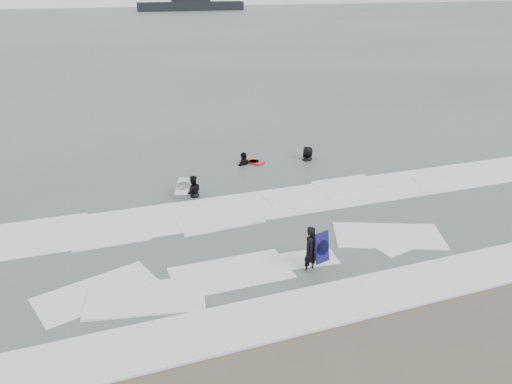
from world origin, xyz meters
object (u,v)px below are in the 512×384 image
object	(u,v)px
surfer_wading	(193,197)
surfer_right_near	(244,165)
surfer_centre	(310,271)
surfer_right_far	(307,161)
vessel_horizon	(191,5)

from	to	relation	value
surfer_wading	surfer_right_near	world-z (taller)	surfer_right_near
surfer_centre	surfer_right_near	xyz separation A→B (m)	(0.99, 9.57, 0.00)
surfer_centre	surfer_right_near	bearing A→B (deg)	63.29
surfer_right_far	vessel_horizon	xyz separation A→B (m)	(21.74, 125.42, 1.48)
surfer_centre	vessel_horizon	world-z (taller)	vessel_horizon
surfer_centre	surfer_wading	xyz separation A→B (m)	(-2.12, 6.66, 0.00)
surfer_right_far	surfer_centre	bearing A→B (deg)	16.65
vessel_horizon	surfer_right_near	bearing A→B (deg)	-101.24
surfer_centre	surfer_right_far	size ratio (longest dim) A/B	0.81
surfer_centre	vessel_horizon	size ratio (longest dim) A/B	0.05
surfer_right_near	vessel_horizon	world-z (taller)	vessel_horizon
surfer_right_far	vessel_horizon	bearing A→B (deg)	-149.09
surfer_wading	surfer_right_near	size ratio (longest dim) A/B	0.82
surfer_wading	surfer_right_far	distance (m)	6.69
surfer_right_near	surfer_wading	bearing A→B (deg)	12.52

